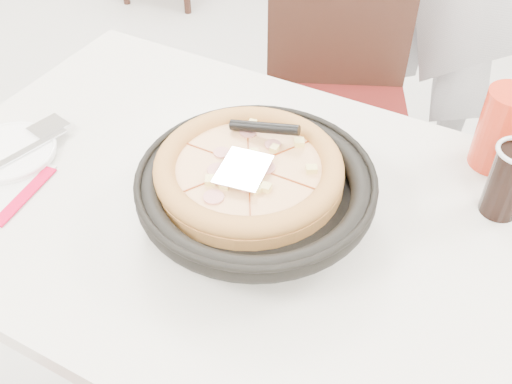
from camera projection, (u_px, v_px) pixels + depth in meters
The scene contains 10 objects.
main_table at pixel (239, 322), 1.33m from camera, with size 1.20×0.80×0.75m, color silver, non-canonical shape.
chair_far at pixel (336, 117), 1.73m from camera, with size 0.42×0.42×0.95m, color black, non-canonical shape.
trivet at pixel (275, 190), 1.07m from camera, with size 0.11×0.11×0.04m, color black.
pizza_pan at pixel (256, 195), 1.03m from camera, with size 0.35×0.35×0.01m, color black.
pizza at pixel (249, 175), 1.04m from camera, with size 0.33×0.33×0.02m, color #B17431.
pizza_server at pixel (243, 169), 1.00m from camera, with size 0.08×0.10×0.00m, color silver.
side_plate at pixel (9, 152), 1.16m from camera, with size 0.18×0.18×0.01m, color white.
fork at pixel (27, 150), 1.16m from camera, with size 0.02×0.17×0.00m, color silver.
cola_glass at pixel (508, 183), 1.02m from camera, with size 0.07×0.07×0.13m, color black.
red_cup at pixel (502, 129), 1.10m from camera, with size 0.09×0.09×0.16m, color red.
Camera 1 is at (0.15, -0.64, 1.50)m, focal length 42.00 mm.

